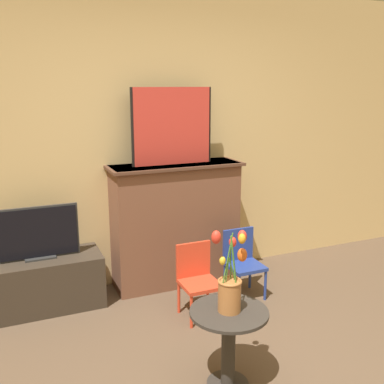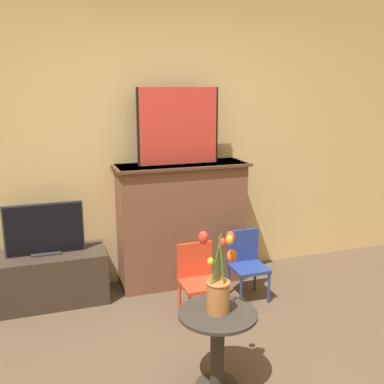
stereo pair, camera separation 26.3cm
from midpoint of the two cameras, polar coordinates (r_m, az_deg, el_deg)
The scene contains 9 objects.
wall_back at distance 4.17m, azimuth -2.79°, elevation 6.78°, with size 8.00×0.06×2.70m.
fireplace_mantel at distance 4.19m, azimuth 0.48°, elevation -3.93°, with size 1.22×0.40×1.14m.
painting at distance 4.01m, azimuth 0.17°, elevation 8.36°, with size 0.75×0.03×0.68m.
tv_stand at distance 4.06m, azimuth -16.01°, elevation -10.52°, with size 0.98×0.43×0.44m.
tv_monitor at distance 3.91m, azimuth -16.43°, elevation -4.65°, with size 0.64×0.12×0.44m.
chair_red at distance 3.68m, azimuth 2.83°, elevation -10.72°, with size 0.30×0.30×0.59m.
chair_blue at distance 4.02m, azimuth 8.81°, elevation -8.67°, with size 0.30×0.30×0.59m.
side_table at distance 2.88m, azimuth 6.02°, elevation -18.10°, with size 0.48×0.48×0.51m.
vase_tulips at distance 2.71m, azimuth 6.29°, elevation -11.72°, with size 0.25×0.17×0.52m.
Camera 2 is at (-1.01, -1.90, 1.84)m, focal length 42.00 mm.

